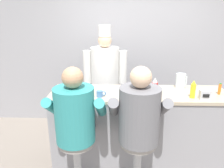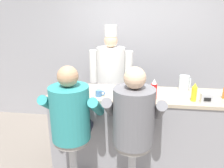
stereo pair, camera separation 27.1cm
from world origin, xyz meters
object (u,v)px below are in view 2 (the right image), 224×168
(mustard_bottle_yellow, at_px, (194,93))
(water_pitcher_clear, at_px, (184,83))
(cereal_bowl, at_px, (138,98))
(coffee_mug_blue, at_px, (99,93))
(diner_seated_grey, at_px, (134,120))
(breakfast_plate, at_px, (69,94))
(ketchup_bottle_red, at_px, (154,90))
(hot_sauce_bottle_orange, at_px, (224,93))
(cook_in_whites_near, at_px, (111,76))
(diner_seated_teal, at_px, (71,116))
(napkin_dispenser_chrome, at_px, (207,98))
(coffee_mug_white, at_px, (139,89))

(mustard_bottle_yellow, bearing_deg, water_pitcher_clear, 98.05)
(water_pitcher_clear, distance_m, cereal_bowl, 0.71)
(water_pitcher_clear, distance_m, coffee_mug_blue, 1.11)
(mustard_bottle_yellow, relative_size, diner_seated_grey, 0.14)
(water_pitcher_clear, xyz_separation_m, breakfast_plate, (-1.42, -0.37, -0.08))
(ketchup_bottle_red, height_order, water_pitcher_clear, ketchup_bottle_red)
(cereal_bowl, xyz_separation_m, diner_seated_grey, (-0.03, -0.34, -0.11))
(hot_sauce_bottle_orange, relative_size, cook_in_whites_near, 0.08)
(diner_seated_grey, bearing_deg, breakfast_plate, 155.08)
(mustard_bottle_yellow, height_order, cereal_bowl, mustard_bottle_yellow)
(diner_seated_teal, bearing_deg, breakfast_plate, 110.45)
(cook_in_whites_near, bearing_deg, coffee_mug_blue, -90.16)
(breakfast_plate, relative_size, diner_seated_teal, 0.18)
(coffee_mug_blue, relative_size, napkin_dispenser_chrome, 0.95)
(coffee_mug_white, relative_size, cook_in_whites_near, 0.07)
(water_pitcher_clear, relative_size, cook_in_whites_near, 0.11)
(diner_seated_teal, bearing_deg, coffee_mug_white, 40.15)
(mustard_bottle_yellow, height_order, breakfast_plate, mustard_bottle_yellow)
(water_pitcher_clear, bearing_deg, cereal_bowl, -145.28)
(breakfast_plate, xyz_separation_m, coffee_mug_blue, (0.37, 0.02, 0.02))
(breakfast_plate, bearing_deg, napkin_dispenser_chrome, -1.05)
(hot_sauce_bottle_orange, height_order, cook_in_whites_near, cook_in_whites_near)
(napkin_dispenser_chrome, bearing_deg, water_pitcher_clear, 113.93)
(cook_in_whites_near, bearing_deg, mustard_bottle_yellow, -43.71)
(cereal_bowl, relative_size, coffee_mug_white, 1.19)
(napkin_dispenser_chrome, height_order, cook_in_whites_near, cook_in_whites_near)
(ketchup_bottle_red, xyz_separation_m, coffee_mug_blue, (-0.65, 0.00, -0.07))
(water_pitcher_clear, distance_m, diner_seated_grey, 0.98)
(mustard_bottle_yellow, distance_m, diner_seated_grey, 0.79)
(coffee_mug_white, distance_m, cook_in_whites_near, 0.97)
(mustard_bottle_yellow, bearing_deg, hot_sauce_bottle_orange, 18.66)
(cook_in_whites_near, bearing_deg, diner_seated_grey, -73.31)
(hot_sauce_bottle_orange, height_order, water_pitcher_clear, water_pitcher_clear)
(coffee_mug_white, bearing_deg, hot_sauce_bottle_orange, -4.65)
(coffee_mug_white, xyz_separation_m, cook_in_whites_near, (-0.48, 0.84, -0.08))
(hot_sauce_bottle_orange, xyz_separation_m, diner_seated_grey, (-1.03, -0.51, -0.16))
(water_pitcher_clear, height_order, coffee_mug_white, water_pitcher_clear)
(water_pitcher_clear, relative_size, cereal_bowl, 1.28)
(cereal_bowl, bearing_deg, coffee_mug_blue, 173.03)
(ketchup_bottle_red, distance_m, diner_seated_grey, 0.49)
(cereal_bowl, bearing_deg, coffee_mug_white, 87.32)
(cereal_bowl, bearing_deg, breakfast_plate, 177.59)
(ketchup_bottle_red, xyz_separation_m, hot_sauce_bottle_orange, (0.82, 0.12, -0.04))
(napkin_dispenser_chrome, height_order, diner_seated_teal, diner_seated_teal)
(coffee_mug_white, xyz_separation_m, diner_seated_grey, (-0.05, -0.60, -0.14))
(ketchup_bottle_red, xyz_separation_m, coffee_mug_white, (-0.17, 0.20, -0.06))
(breakfast_plate, bearing_deg, water_pitcher_clear, 14.60)
(mustard_bottle_yellow, bearing_deg, diner_seated_grey, -149.64)
(cook_in_whites_near, bearing_deg, water_pitcher_clear, -33.69)
(water_pitcher_clear, bearing_deg, diner_seated_teal, -149.88)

